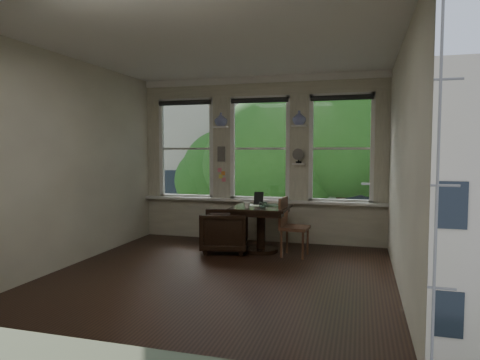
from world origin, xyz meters
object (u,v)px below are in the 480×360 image
(armchair_left, at_px, (224,231))
(mug, at_px, (247,205))
(laptop, at_px, (268,205))
(side_chair_right, at_px, (295,227))
(table, at_px, (261,229))

(armchair_left, bearing_deg, mug, 64.11)
(armchair_left, height_order, laptop, laptop)
(armchair_left, xyz_separation_m, mug, (0.42, -0.10, 0.46))
(laptop, height_order, mug, mug)
(armchair_left, bearing_deg, side_chair_right, 79.05)
(mug, bearing_deg, laptop, 50.56)
(mug, bearing_deg, side_chair_right, 9.26)
(table, xyz_separation_m, mug, (-0.17, -0.27, 0.42))
(table, distance_m, mug, 0.53)
(armchair_left, relative_size, laptop, 2.24)
(mug, bearing_deg, table, 58.18)
(side_chair_right, height_order, mug, side_chair_right)
(table, relative_size, mug, 8.46)
(side_chair_right, distance_m, mug, 0.83)
(side_chair_right, bearing_deg, mug, 104.70)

